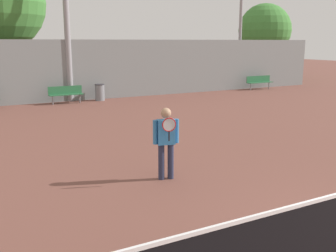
{
  "coord_description": "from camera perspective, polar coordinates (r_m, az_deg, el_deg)",
  "views": [
    {
      "loc": [
        -5.43,
        -3.32,
        3.1
      ],
      "look_at": [
        -0.7,
        5.45,
        0.94
      ],
      "focal_mm": 42.0,
      "sensor_mm": 36.0,
      "label": 1
    }
  ],
  "objects": [
    {
      "name": "tree_dark_dense",
      "position": [
        34.89,
        13.85,
        13.33
      ],
      "size": [
        4.39,
        4.39,
        6.21
      ],
      "color": "brown",
      "rests_on": "ground_plane"
    },
    {
      "name": "bench_courtside_far",
      "position": [
        26.69,
        13.09,
        6.39
      ],
      "size": [
        1.95,
        0.4,
        0.88
      ],
      "color": "#28663D",
      "rests_on": "ground_plane"
    },
    {
      "name": "tennis_player",
      "position": [
        8.84,
        -0.29,
        -1.86
      ],
      "size": [
        0.58,
        0.47,
        1.66
      ],
      "rotation": [
        0.0,
        0.0,
        -0.24
      ],
      "color": "#282D47",
      "rests_on": "ground_plane"
    },
    {
      "name": "back_fence",
      "position": [
        21.38,
        -13.67,
        7.82
      ],
      "size": [
        33.68,
        0.06,
        3.2
      ],
      "color": "gray",
      "rests_on": "ground_plane"
    },
    {
      "name": "trash_bin",
      "position": [
        21.33,
        -9.87,
        4.84
      ],
      "size": [
        0.52,
        0.52,
        0.88
      ],
      "color": "gray",
      "rests_on": "ground_plane"
    },
    {
      "name": "bench_courtside_near",
      "position": [
        20.67,
        -14.63,
        4.7
      ],
      "size": [
        1.72,
        0.4,
        0.88
      ],
      "color": "#28663D",
      "rests_on": "ground_plane"
    }
  ]
}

